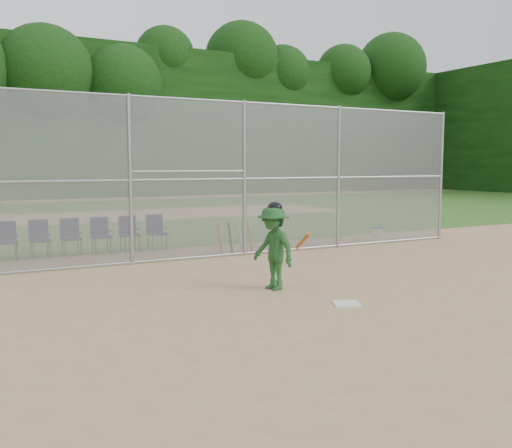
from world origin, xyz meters
name	(u,v)px	position (x,y,z in m)	size (l,w,h in m)	color
ground	(323,299)	(0.00, 0.00, 0.00)	(100.00, 100.00, 0.00)	tan
grass_strip	(95,217)	(0.00, 18.00, 0.01)	(100.00, 100.00, 0.00)	#2D5D1B
dirt_patch_far	(95,216)	(0.00, 18.00, 0.01)	(24.00, 24.00, 0.00)	tan
backstop_fence	(209,176)	(0.00, 5.00, 2.07)	(16.09, 0.09, 4.00)	gray
treeline	(82,98)	(0.00, 20.00, 5.50)	(81.00, 60.00, 11.00)	black
home_plate	(347,303)	(0.13, -0.52, 0.01)	(0.45, 0.45, 0.02)	silver
batter_at_plate	(274,247)	(-0.39, 1.07, 0.81)	(0.93, 1.35, 1.68)	#1F4E22
water_cooler	(377,234)	(5.90, 5.52, 0.22)	(0.35, 0.35, 0.44)	white
spare_bats	(235,238)	(0.89, 5.32, 0.41)	(0.96, 0.36, 0.84)	#D84C14
chair_2	(7,241)	(-4.55, 7.03, 0.48)	(0.54, 0.52, 0.96)	#10113C
chair_3	(40,239)	(-3.78, 7.03, 0.48)	(0.54, 0.52, 0.96)	#10113C
chair_4	(71,237)	(-3.01, 7.03, 0.48)	(0.54, 0.52, 0.96)	#10113C
chair_5	(101,236)	(-2.24, 7.03, 0.48)	(0.54, 0.52, 0.96)	#10113C
chair_6	(130,234)	(-1.47, 7.03, 0.48)	(0.54, 0.52, 0.96)	#10113C
chair_7	(157,232)	(-0.70, 7.03, 0.48)	(0.54, 0.52, 0.96)	#10113C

